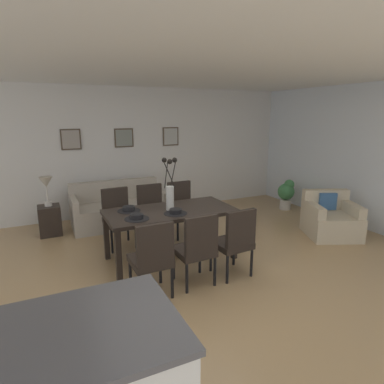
{
  "coord_description": "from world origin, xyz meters",
  "views": [
    {
      "loc": [
        -1.7,
        -3.46,
        2.05
      ],
      "look_at": [
        0.26,
        0.68,
        0.96
      ],
      "focal_mm": 30.5,
      "sensor_mm": 36.0,
      "label": 1
    }
  ],
  "objects_px": {
    "dining_chair_mid_right": "(182,206)",
    "sofa": "(119,210)",
    "dining_chair_far_right": "(152,210)",
    "dining_chair_mid_left": "(235,239)",
    "potted_plant": "(286,193)",
    "framed_picture_left": "(71,139)",
    "bowl_near_left": "(137,216)",
    "dining_chair_near_left": "(152,256)",
    "centerpiece_vase": "(170,190)",
    "dining_chair_near_right": "(118,215)",
    "bowl_far_left": "(176,211)",
    "armchair": "(330,219)",
    "table_lamp": "(46,185)",
    "framed_picture_center": "(124,138)",
    "dining_table": "(170,215)",
    "side_table": "(50,220)",
    "bowl_near_right": "(129,208)",
    "framed_picture_right": "(171,136)",
    "dining_chair_far_left": "(197,246)"
  },
  "relations": [
    {
      "from": "sofa",
      "to": "framed_picture_left",
      "type": "xyz_separation_m",
      "value": [
        -0.69,
        0.64,
        1.31
      ]
    },
    {
      "from": "dining_chair_near_right",
      "to": "potted_plant",
      "type": "height_order",
      "value": "dining_chair_near_right"
    },
    {
      "from": "framed_picture_left",
      "to": "sofa",
      "type": "bearing_deg",
      "value": -42.82
    },
    {
      "from": "bowl_far_left",
      "to": "sofa",
      "type": "relative_size",
      "value": 0.1
    },
    {
      "from": "dining_chair_near_left",
      "to": "potted_plant",
      "type": "distance_m",
      "value": 4.38
    },
    {
      "from": "dining_chair_mid_right",
      "to": "framed_picture_left",
      "type": "distance_m",
      "value": 2.52
    },
    {
      "from": "dining_chair_far_right",
      "to": "sofa",
      "type": "xyz_separation_m",
      "value": [
        -0.33,
        1.01,
        -0.23
      ]
    },
    {
      "from": "dining_chair_mid_left",
      "to": "bowl_near_left",
      "type": "distance_m",
      "value": 1.29
    },
    {
      "from": "dining_chair_near_right",
      "to": "framed_picture_left",
      "type": "xyz_separation_m",
      "value": [
        -0.45,
        1.68,
        1.08
      ]
    },
    {
      "from": "dining_chair_near_left",
      "to": "framed_picture_center",
      "type": "relative_size",
      "value": 2.4
    },
    {
      "from": "bowl_near_left",
      "to": "framed_picture_center",
      "type": "height_order",
      "value": "framed_picture_center"
    },
    {
      "from": "bowl_near_left",
      "to": "bowl_far_left",
      "type": "xyz_separation_m",
      "value": [
        0.54,
        0.0,
        0.0
      ]
    },
    {
      "from": "sofa",
      "to": "framed_picture_right",
      "type": "xyz_separation_m",
      "value": [
        1.35,
        0.64,
        1.31
      ]
    },
    {
      "from": "dining_chair_mid_left",
      "to": "bowl_near_left",
      "type": "bearing_deg",
      "value": 149.07
    },
    {
      "from": "bowl_near_left",
      "to": "framed_picture_left",
      "type": "distance_m",
      "value": 2.87
    },
    {
      "from": "dining_chair_far_right",
      "to": "bowl_near_right",
      "type": "height_order",
      "value": "dining_chair_far_right"
    },
    {
      "from": "dining_chair_mid_right",
      "to": "sofa",
      "type": "distance_m",
      "value": 1.36
    },
    {
      "from": "dining_chair_near_right",
      "to": "framed_picture_left",
      "type": "height_order",
      "value": "framed_picture_left"
    },
    {
      "from": "dining_chair_far_right",
      "to": "centerpiece_vase",
      "type": "bearing_deg",
      "value": -90.43
    },
    {
      "from": "bowl_near_left",
      "to": "sofa",
      "type": "relative_size",
      "value": 0.1
    },
    {
      "from": "sofa",
      "to": "potted_plant",
      "type": "distance_m",
      "value": 3.62
    },
    {
      "from": "framed_picture_right",
      "to": "sofa",
      "type": "bearing_deg",
      "value": -154.43
    },
    {
      "from": "dining_chair_mid_left",
      "to": "potted_plant",
      "type": "height_order",
      "value": "dining_chair_mid_left"
    },
    {
      "from": "dining_chair_near_left",
      "to": "dining_chair_mid_right",
      "type": "height_order",
      "value": "same"
    },
    {
      "from": "bowl_far_left",
      "to": "framed_picture_left",
      "type": "relative_size",
      "value": 0.43
    },
    {
      "from": "bowl_far_left",
      "to": "potted_plant",
      "type": "height_order",
      "value": "bowl_far_left"
    },
    {
      "from": "dining_chair_near_right",
      "to": "framed_picture_left",
      "type": "bearing_deg",
      "value": 105.12
    },
    {
      "from": "dining_table",
      "to": "bowl_near_right",
      "type": "bearing_deg",
      "value": 159.73
    },
    {
      "from": "sofa",
      "to": "dining_chair_mid_right",
      "type": "bearing_deg",
      "value": -49.02
    },
    {
      "from": "dining_chair_near_right",
      "to": "dining_chair_near_left",
      "type": "bearing_deg",
      "value": -90.05
    },
    {
      "from": "bowl_near_left",
      "to": "side_table",
      "type": "relative_size",
      "value": 0.33
    },
    {
      "from": "dining_chair_near_right",
      "to": "dining_chair_mid_right",
      "type": "bearing_deg",
      "value": 1.57
    },
    {
      "from": "dining_chair_near_left",
      "to": "table_lamp",
      "type": "bearing_deg",
      "value": 109.91
    },
    {
      "from": "armchair",
      "to": "dining_chair_mid_right",
      "type": "bearing_deg",
      "value": 153.38
    },
    {
      "from": "dining_chair_near_left",
      "to": "table_lamp",
      "type": "relative_size",
      "value": 1.8
    },
    {
      "from": "dining_chair_mid_left",
      "to": "bowl_far_left",
      "type": "xyz_separation_m",
      "value": [
        -0.55,
        0.65,
        0.27
      ]
    },
    {
      "from": "dining_chair_near_left",
      "to": "framed_picture_center",
      "type": "bearing_deg",
      "value": 80.52
    },
    {
      "from": "dining_table",
      "to": "side_table",
      "type": "relative_size",
      "value": 3.46
    },
    {
      "from": "dining_chair_mid_right",
      "to": "framed_picture_center",
      "type": "distance_m",
      "value": 2.05
    },
    {
      "from": "dining_chair_mid_left",
      "to": "dining_chair_mid_right",
      "type": "height_order",
      "value": "same"
    },
    {
      "from": "side_table",
      "to": "bowl_near_right",
      "type": "bearing_deg",
      "value": -58.11
    },
    {
      "from": "framed_picture_left",
      "to": "dining_chair_near_right",
      "type": "bearing_deg",
      "value": -74.88
    },
    {
      "from": "dining_chair_near_left",
      "to": "centerpiece_vase",
      "type": "height_order",
      "value": "centerpiece_vase"
    },
    {
      "from": "dining_chair_far_left",
      "to": "framed_picture_center",
      "type": "distance_m",
      "value": 3.53
    },
    {
      "from": "centerpiece_vase",
      "to": "dining_chair_near_right",
      "type": "bearing_deg",
      "value": 124.31
    },
    {
      "from": "dining_chair_near_left",
      "to": "side_table",
      "type": "height_order",
      "value": "dining_chair_near_left"
    },
    {
      "from": "dining_chair_far_left",
      "to": "framed_picture_right",
      "type": "xyz_separation_m",
      "value": [
        1.02,
        3.36,
        1.08
      ]
    },
    {
      "from": "table_lamp",
      "to": "framed_picture_right",
      "type": "xyz_separation_m",
      "value": [
        2.56,
        0.71,
        0.7
      ]
    },
    {
      "from": "bowl_far_left",
      "to": "table_lamp",
      "type": "xyz_separation_m",
      "value": [
        -1.54,
        2.0,
        0.11
      ]
    },
    {
      "from": "bowl_far_left",
      "to": "framed_picture_right",
      "type": "relative_size",
      "value": 0.43
    }
  ]
}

